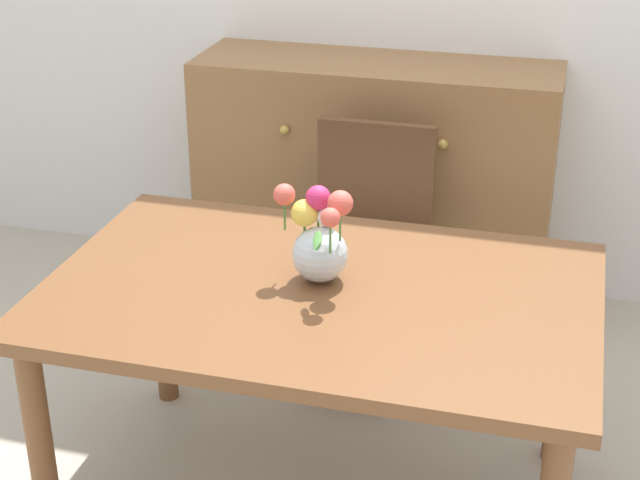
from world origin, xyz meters
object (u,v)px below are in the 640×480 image
at_px(chair_far, 368,234).
at_px(dresser, 374,184).
at_px(flower_vase, 319,239).
at_px(dining_table, 320,317).

bearing_deg(chair_far, dresser, -80.10).
relative_size(dresser, flower_vase, 5.10).
height_order(chair_far, dresser, dresser).
distance_m(chair_far, dresser, 0.51).
distance_m(dining_table, flower_vase, 0.22).
relative_size(dining_table, dresser, 1.06).
xyz_separation_m(dining_table, dresser, (-0.14, 1.33, -0.14)).
height_order(dining_table, flower_vase, flower_vase).
distance_m(dresser, flower_vase, 1.34).
height_order(dining_table, dresser, dresser).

